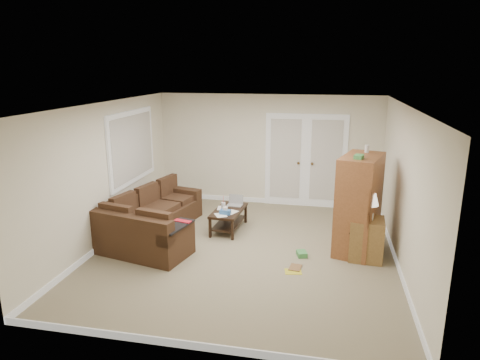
% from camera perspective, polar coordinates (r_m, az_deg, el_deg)
% --- Properties ---
extents(floor, '(5.50, 5.50, 0.00)m').
position_cam_1_polar(floor, '(7.50, 0.67, -9.40)').
color(floor, gray).
rests_on(floor, ground).
extents(ceiling, '(5.00, 5.50, 0.02)m').
position_cam_1_polar(ceiling, '(6.86, 0.73, 10.00)').
color(ceiling, silver).
rests_on(ceiling, wall_back).
extents(wall_left, '(0.02, 5.50, 2.50)m').
position_cam_1_polar(wall_left, '(7.92, -17.35, 0.81)').
color(wall_left, white).
rests_on(wall_left, floor).
extents(wall_right, '(0.02, 5.50, 2.50)m').
position_cam_1_polar(wall_right, '(7.07, 21.03, -1.18)').
color(wall_right, white).
rests_on(wall_right, floor).
extents(wall_back, '(5.00, 0.02, 2.50)m').
position_cam_1_polar(wall_back, '(9.73, 3.76, 3.99)').
color(wall_back, white).
rests_on(wall_back, floor).
extents(wall_front, '(5.00, 0.02, 2.50)m').
position_cam_1_polar(wall_front, '(4.55, -5.91, -8.97)').
color(wall_front, white).
rests_on(wall_front, floor).
extents(baseboards, '(5.00, 5.50, 0.10)m').
position_cam_1_polar(baseboards, '(7.48, 0.67, -9.05)').
color(baseboards, silver).
rests_on(baseboards, floor).
extents(french_doors, '(1.80, 0.05, 2.13)m').
position_cam_1_polar(french_doors, '(9.66, 8.72, 2.47)').
color(french_doors, silver).
rests_on(french_doors, floor).
extents(window_left, '(0.05, 1.92, 1.42)m').
position_cam_1_polar(window_left, '(8.71, -14.17, 4.29)').
color(window_left, silver).
rests_on(window_left, wall_left).
extents(sectional_sofa, '(1.81, 2.81, 0.77)m').
position_cam_1_polar(sectional_sofa, '(8.06, -11.88, -5.62)').
color(sectional_sofa, '#3F2818').
rests_on(sectional_sofa, floor).
extents(coffee_table, '(0.58, 1.05, 0.69)m').
position_cam_1_polar(coffee_table, '(8.35, -1.47, -5.14)').
color(coffee_table, black).
rests_on(coffee_table, floor).
extents(tv_armoire, '(0.85, 1.17, 1.80)m').
position_cam_1_polar(tv_armoire, '(7.49, 15.53, -3.07)').
color(tv_armoire, brown).
rests_on(tv_armoire, floor).
extents(side_cabinet, '(0.57, 0.57, 1.13)m').
position_cam_1_polar(side_cabinet, '(7.36, 16.52, -7.11)').
color(side_cabinet, olive).
rests_on(side_cabinet, floor).
extents(space_heater, '(0.15, 0.14, 0.33)m').
position_cam_1_polar(space_heater, '(9.66, 16.12, -3.33)').
color(space_heater, silver).
rests_on(space_heater, floor).
extents(floor_magazine, '(0.29, 0.25, 0.01)m').
position_cam_1_polar(floor_magazine, '(6.84, 7.10, -12.02)').
color(floor_magazine, gold).
rests_on(floor_magazine, floor).
extents(floor_greenbox, '(0.21, 0.24, 0.08)m').
position_cam_1_polar(floor_greenbox, '(7.36, 8.24, -9.71)').
color(floor_greenbox, '#3F8A43').
rests_on(floor_greenbox, floor).
extents(floor_book, '(0.21, 0.27, 0.02)m').
position_cam_1_polar(floor_book, '(6.97, 6.64, -11.42)').
color(floor_book, brown).
rests_on(floor_book, floor).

